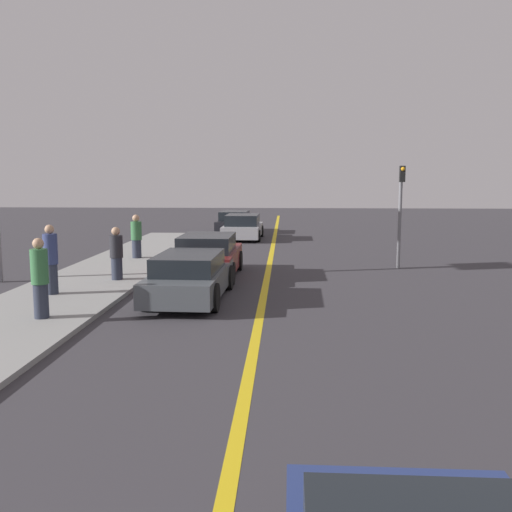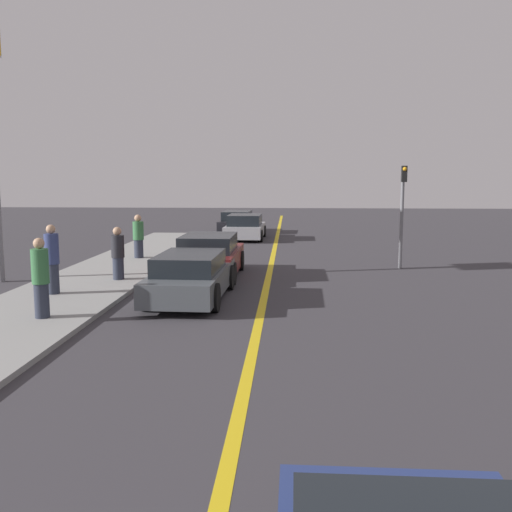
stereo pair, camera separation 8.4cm
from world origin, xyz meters
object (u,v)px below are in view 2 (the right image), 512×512
Objects in this scene: car_oncoming_far at (237,222)px; pedestrian_by_sign at (138,236)px; pedestrian_far_standing at (118,254)px; car_ahead_center at (191,277)px; pedestrian_near_curb at (41,278)px; car_far_distant at (209,256)px; car_parked_left_lot at (245,227)px; traffic_light at (402,205)px; pedestrian_mid_group at (52,259)px.

car_oncoming_far is 11.76m from pedestrian_by_sign.
pedestrian_far_standing is (-2.12, -16.08, 0.29)m from car_oncoming_far.
car_ahead_center is 3.42m from pedestrian_far_standing.
pedestrian_near_curb is (-2.85, -2.54, 0.38)m from car_ahead_center.
pedestrian_far_standing is (-2.58, -1.26, 0.24)m from car_far_distant.
car_parked_left_lot is 3.64m from car_oncoming_far.
pedestrian_far_standing is (-2.59, 2.22, 0.29)m from car_ahead_center.
car_far_distant is at bearing -46.67° from pedestrian_by_sign.
car_oncoming_far is at bearing 82.49° from pedestrian_far_standing.
pedestrian_by_sign is 9.80m from traffic_light.
traffic_light reaches higher than car_far_distant.
pedestrian_by_sign is (-0.62, 4.65, 0.03)m from pedestrian_far_standing.
traffic_light reaches higher than pedestrian_mid_group.
traffic_light is (6.89, -12.77, 1.60)m from car_oncoming_far.
car_ahead_center is 1.05× the size of car_far_distant.
car_far_distant is 4.67m from pedestrian_by_sign.
car_far_distant is 0.97× the size of car_oncoming_far.
traffic_light reaches higher than car_parked_left_lot.
traffic_light reaches higher than pedestrian_by_sign.
car_ahead_center is 2.82× the size of pedestrian_far_standing.
traffic_light is (9.63, -1.34, 1.28)m from pedestrian_by_sign.
traffic_light is at bearing 18.09° from car_far_distant.
pedestrian_near_curb reaches higher than car_parked_left_lot.
pedestrian_by_sign reaches higher than car_far_distant.
car_parked_left_lot is (0.26, 14.73, 0.00)m from car_ahead_center.
car_far_distant is (-0.01, 3.47, 0.05)m from car_ahead_center.
pedestrian_mid_group is (-3.93, -14.72, 0.42)m from car_parked_left_lot.
pedestrian_mid_group is 1.16× the size of pedestrian_far_standing.
pedestrian_near_curb is 9.41m from pedestrian_by_sign.
car_parked_left_lot reaches higher than car_ahead_center.
pedestrian_far_standing reaches higher than car_oncoming_far.
pedestrian_far_standing is (-2.85, -12.51, 0.28)m from car_parked_left_lot.
pedestrian_mid_group reaches higher than pedestrian_near_curb.
car_ahead_center is at bearing 41.71° from pedestrian_near_curb.
car_far_distant is at bearing -162.28° from traffic_light.
pedestrian_near_curb is 0.49× the size of traffic_light.
pedestrian_far_standing is at bearing -101.78° from car_parked_left_lot.
pedestrian_near_curb is 2.67m from pedestrian_mid_group.
pedestrian_by_sign reaches higher than car_oncoming_far.
pedestrian_far_standing is 4.69m from pedestrian_by_sign.
pedestrian_far_standing is at bearing -95.33° from car_oncoming_far.
traffic_light is at bearing 42.30° from car_ahead_center.
car_oncoming_far is 1.23× the size of traffic_light.
car_far_distant is 11.26m from car_parked_left_lot.
car_far_distant is at bearing 25.94° from pedestrian_far_standing.
car_far_distant is 2.68× the size of pedestrian_far_standing.
car_far_distant is 2.88m from pedestrian_far_standing.
pedestrian_near_curb is 0.96× the size of pedestrian_mid_group.
car_oncoming_far is (-0.73, 3.56, -0.01)m from car_parked_left_lot.
car_far_distant is 2.57× the size of pedestrian_by_sign.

